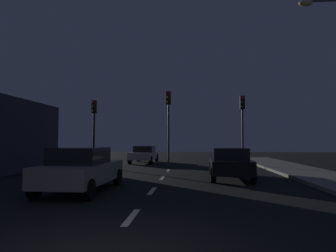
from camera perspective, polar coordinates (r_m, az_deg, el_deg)
ground_plane at (r=11.74m, az=-2.56°, el=-11.43°), size 80.00×80.00×0.00m
lane_stripe_second at (r=7.47m, az=-6.79°, el=-16.38°), size 0.16×1.60×0.01m
lane_stripe_third at (r=11.15m, az=-2.93°, el=-11.87°), size 0.16×1.60×0.01m
lane_stripe_fourth at (r=14.90m, az=-1.05°, el=-9.59°), size 0.16×1.60×0.01m
lane_stripe_fifth at (r=18.66m, az=0.06°, el=-8.22°), size 0.16×1.60×0.01m
traffic_signal_left at (r=22.10m, az=-13.54°, el=1.12°), size 0.32×0.38×4.61m
traffic_signal_center at (r=21.13m, az=0.09°, el=2.23°), size 0.32×0.38×5.19m
traffic_signal_right at (r=21.33m, az=13.63°, el=1.61°), size 0.32×0.38×4.82m
car_stopped_ahead at (r=14.95m, az=11.35°, el=-6.67°), size 2.02×4.60×1.45m
car_adjacent_lane at (r=11.37m, az=-15.72°, el=-7.66°), size 2.03×4.39×1.54m
car_oncoming_far at (r=25.20m, az=-4.43°, el=-5.20°), size 1.96×4.26×1.37m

